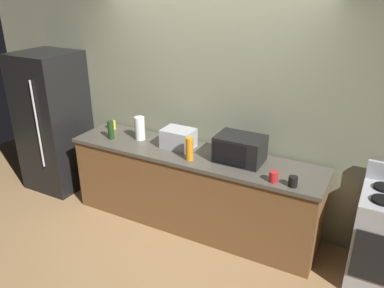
{
  "coord_description": "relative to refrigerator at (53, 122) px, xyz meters",
  "views": [
    {
      "loc": [
        1.75,
        -2.9,
        2.61
      ],
      "look_at": [
        0.0,
        0.4,
        1.0
      ],
      "focal_mm": 35.79,
      "sensor_mm": 36.0,
      "label": 1
    }
  ],
  "objects": [
    {
      "name": "ground_plane",
      "position": [
        2.05,
        -0.4,
        -0.9
      ],
      "size": [
        8.0,
        8.0,
        0.0
      ],
      "primitive_type": "plane",
      "color": "#A87F51"
    },
    {
      "name": "back_wall",
      "position": [
        2.05,
        0.41,
        0.45
      ],
      "size": [
        6.4,
        0.1,
        2.7
      ],
      "primitive_type": "cube",
      "color": "gray",
      "rests_on": "ground_plane"
    },
    {
      "name": "counter_run",
      "position": [
        2.05,
        0.0,
        -0.45
      ],
      "size": [
        2.84,
        0.64,
        0.9
      ],
      "color": "brown",
      "rests_on": "ground_plane"
    },
    {
      "name": "refrigerator",
      "position": [
        0.0,
        0.0,
        0.0
      ],
      "size": [
        0.72,
        0.73,
        1.8
      ],
      "color": "black",
      "rests_on": "ground_plane"
    },
    {
      "name": "microwave",
      "position": [
        2.57,
        0.05,
        0.13
      ],
      "size": [
        0.48,
        0.35,
        0.27
      ],
      "color": "black",
      "rests_on": "counter_run"
    },
    {
      "name": "toaster_oven",
      "position": [
        1.85,
        0.06,
        0.1
      ],
      "size": [
        0.34,
        0.26,
        0.21
      ],
      "primitive_type": "cube",
      "color": "#B7BABF",
      "rests_on": "counter_run"
    },
    {
      "name": "paper_towel_roll",
      "position": [
        1.34,
        0.05,
        0.13
      ],
      "size": [
        0.12,
        0.12,
        0.27
      ],
      "primitive_type": "cylinder",
      "color": "white",
      "rests_on": "counter_run"
    },
    {
      "name": "bottle_wine",
      "position": [
        1.04,
        -0.09,
        0.11
      ],
      "size": [
        0.07,
        0.07,
        0.22
      ],
      "primitive_type": "cylinder",
      "color": "#1E3F19",
      "rests_on": "counter_run"
    },
    {
      "name": "bottle_dish_soap",
      "position": [
        2.11,
        -0.17,
        0.12
      ],
      "size": [
        0.08,
        0.08,
        0.24
      ],
      "primitive_type": "cylinder",
      "color": "orange",
      "rests_on": "counter_run"
    },
    {
      "name": "mug_black",
      "position": [
        3.19,
        -0.22,
        0.05
      ],
      "size": [
        0.08,
        0.08,
        0.1
      ],
      "primitive_type": "cylinder",
      "color": "black",
      "rests_on": "counter_run"
    },
    {
      "name": "mug_red",
      "position": [
        3.01,
        -0.22,
        0.05
      ],
      "size": [
        0.08,
        0.08,
        0.1
      ],
      "primitive_type": "cylinder",
      "color": "red",
      "rests_on": "counter_run"
    },
    {
      "name": "mug_yellow",
      "position": [
        0.84,
        0.16,
        0.05
      ],
      "size": [
        0.09,
        0.09,
        0.1
      ],
      "primitive_type": "cylinder",
      "color": "yellow",
      "rests_on": "counter_run"
    }
  ]
}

